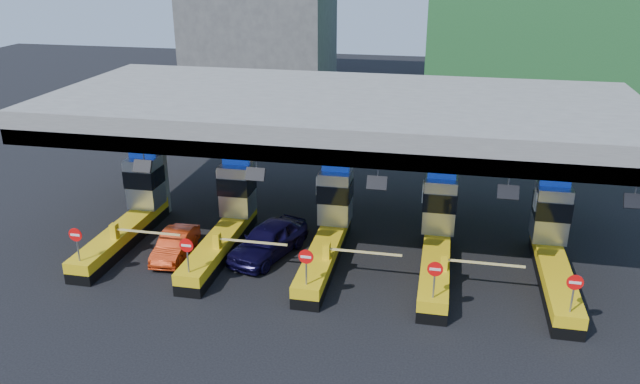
# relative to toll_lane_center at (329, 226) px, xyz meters

# --- Properties ---
(ground) EXTENTS (120.00, 120.00, 0.00)m
(ground) POSITION_rel_toll_lane_center_xyz_m (-0.00, -0.28, -1.40)
(ground) COLOR black
(ground) RESTS_ON ground
(toll_canopy) EXTENTS (28.00, 12.09, 7.00)m
(toll_canopy) POSITION_rel_toll_lane_center_xyz_m (-0.00, 2.59, 4.74)
(toll_canopy) COLOR slate
(toll_canopy) RESTS_ON ground
(toll_lane_far_left) EXTENTS (4.43, 8.00, 4.16)m
(toll_lane_far_left) POSITION_rel_toll_lane_center_xyz_m (-10.00, 0.00, 0.00)
(toll_lane_far_left) COLOR black
(toll_lane_far_left) RESTS_ON ground
(toll_lane_left) EXTENTS (4.43, 8.00, 4.16)m
(toll_lane_left) POSITION_rel_toll_lane_center_xyz_m (-5.00, 0.00, 0.00)
(toll_lane_left) COLOR black
(toll_lane_left) RESTS_ON ground
(toll_lane_center) EXTENTS (4.43, 8.00, 4.16)m
(toll_lane_center) POSITION_rel_toll_lane_center_xyz_m (0.00, 0.00, 0.00)
(toll_lane_center) COLOR black
(toll_lane_center) RESTS_ON ground
(toll_lane_right) EXTENTS (4.43, 8.00, 4.16)m
(toll_lane_right) POSITION_rel_toll_lane_center_xyz_m (5.00, 0.00, 0.00)
(toll_lane_right) COLOR black
(toll_lane_right) RESTS_ON ground
(toll_lane_far_right) EXTENTS (4.43, 8.00, 4.16)m
(toll_lane_far_right) POSITION_rel_toll_lane_center_xyz_m (10.00, 0.00, 0.00)
(toll_lane_far_right) COLOR black
(toll_lane_far_right) RESTS_ON ground
(van) EXTENTS (3.31, 5.12, 1.62)m
(van) POSITION_rel_toll_lane_center_xyz_m (-2.73, -0.90, -0.59)
(van) COLOR black
(van) RESTS_ON ground
(red_car) EXTENTS (1.54, 3.76, 1.21)m
(red_car) POSITION_rel_toll_lane_center_xyz_m (-7.00, -1.82, -0.79)
(red_car) COLOR #BA2F0E
(red_car) RESTS_ON ground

